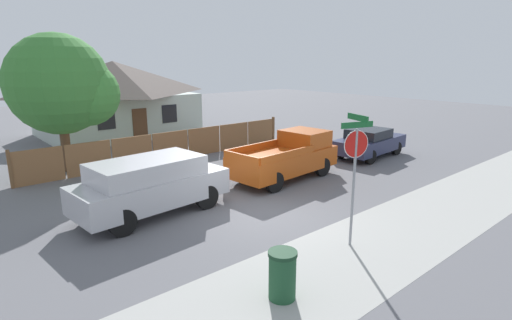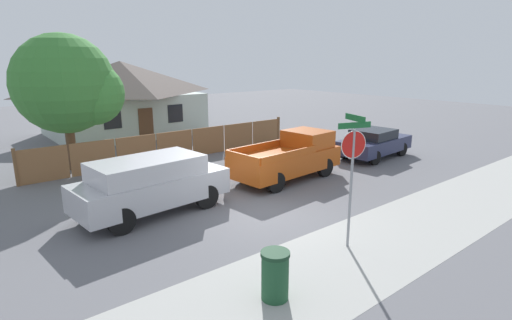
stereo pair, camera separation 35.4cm
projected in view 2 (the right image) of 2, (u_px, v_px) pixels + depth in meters
The scene contains 10 objects.
ground_plane at pixel (260, 214), 12.71m from camera, with size 80.00×80.00×0.00m, color slate.
sidewalk_strip at pixel (352, 256), 10.00m from camera, with size 36.00×3.20×0.01m.
wooden_fence at pixel (175, 145), 19.50m from camera, with size 13.74×0.12×1.50m.
house at pixel (122, 97), 26.01m from camera, with size 9.45×7.42×4.70m.
oak_tree at pixel (70, 86), 17.07m from camera, with size 4.45×4.24×5.90m.
red_suv at pixel (151, 183), 12.58m from camera, with size 4.95×2.34×1.81m.
orange_pickup at pixel (290, 157), 16.33m from camera, with size 5.01×2.32×1.87m.
parked_sedan at pixel (374, 143), 19.90m from camera, with size 4.42×2.19×1.44m.
stop_sign at pixel (353, 159), 9.96m from camera, with size 0.88×0.79×3.47m.
trash_bin at pixel (275, 275), 8.10m from camera, with size 0.60×0.60×1.04m.
Camera 2 is at (-7.61, -9.15, 4.78)m, focal length 28.00 mm.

